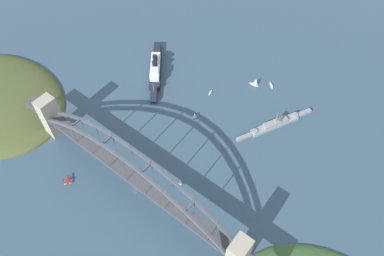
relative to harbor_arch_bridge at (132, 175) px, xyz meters
The scene contains 10 objects.
ground_plane 25.36m from the harbor_arch_bridge, behind, with size 1400.00×1400.00×0.00m, color #385166.
harbor_arch_bridge is the anchor object (origin of this frame).
ocean_liner 147.27m from the harbor_arch_bridge, 124.78° to the left, with size 62.09×74.54×18.52m.
naval_cruiser 150.59m from the harbor_arch_bridge, 66.93° to the left, with size 40.94×78.66×16.52m.
seaplane_taxiing_near_bridge 65.00m from the harbor_arch_bridge, 149.59° to the right, with size 8.94×8.44×4.99m.
small_boat_0 44.96m from the harbor_arch_bridge, 46.93° to the left, with size 5.56×5.80×7.57m.
small_boat_1 98.99m from the harbor_arch_bridge, 95.93° to the left, with size 5.41×6.87×6.70m.
small_boat_2 173.24m from the harbor_arch_bridge, 85.57° to the left, with size 10.74×6.48×10.77m.
small_boat_3 135.89m from the harbor_arch_bridge, 97.55° to the left, with size 2.96×7.41×2.11m.
small_boat_4 185.24m from the harbor_arch_bridge, 81.43° to the left, with size 7.74×7.13×2.35m.
Camera 1 is at (132.73, -89.17, 284.54)m, focal length 34.47 mm.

